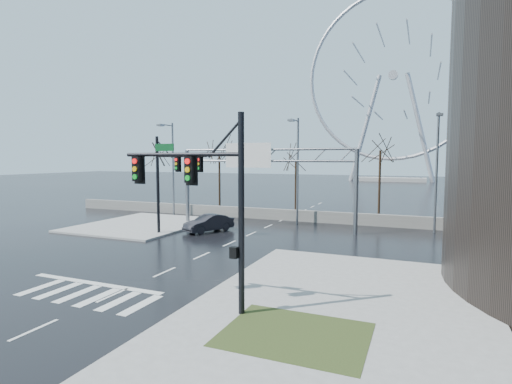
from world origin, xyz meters
The scene contains 18 objects.
ground centered at (0.00, 0.00, 0.00)m, with size 260.00×260.00×0.00m, color black.
sidewalk_right_ext centered at (10.00, 2.00, 0.07)m, with size 12.00×10.00×0.15m, color gray.
sidewalk_far centered at (-11.00, 12.00, 0.07)m, with size 10.00×12.00×0.15m, color gray.
grass_strip centered at (9.00, -5.00, 0.15)m, with size 5.00×4.00×0.02m, color #2A3917.
barrier_wall centered at (0.00, 20.00, 0.55)m, with size 52.00×0.50×1.10m, color slate.
signal_mast_near centered at (5.14, -4.04, 4.87)m, with size 5.52×0.41×8.00m.
signal_mast_far centered at (-5.87, 8.96, 4.83)m, with size 4.72×0.41×8.00m.
sign_gantry centered at (-0.38, 14.96, 5.18)m, with size 16.36×0.40×7.60m.
streetlight_left centered at (-12.00, 18.16, 5.89)m, with size 0.50×2.55×10.00m.
streetlight_mid centered at (2.00, 18.16, 5.89)m, with size 0.50×2.55×10.00m.
streetlight_right centered at (14.00, 18.16, 5.89)m, with size 0.50×2.55×10.00m.
tree_far_left centered at (-18.00, 24.00, 5.57)m, with size 3.50×3.50×7.00m.
tree_left centered at (-9.00, 23.50, 5.98)m, with size 3.75×3.75×7.50m.
tree_center centered at (0.00, 24.50, 5.17)m, with size 3.25×3.25×6.50m.
tree_right centered at (9.00, 23.50, 6.22)m, with size 3.90×3.90×7.80m.
tree_far_right centered at (17.00, 24.00, 5.41)m, with size 3.40×3.40×6.80m.
ferris_wheel centered at (5.00, 95.00, 26.13)m, with size 45.00×6.00×50.91m.
car centered at (-3.76, 11.59, 0.73)m, with size 1.54×4.41×1.45m, color black.
Camera 1 is at (12.90, -17.87, 6.26)m, focal length 28.00 mm.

